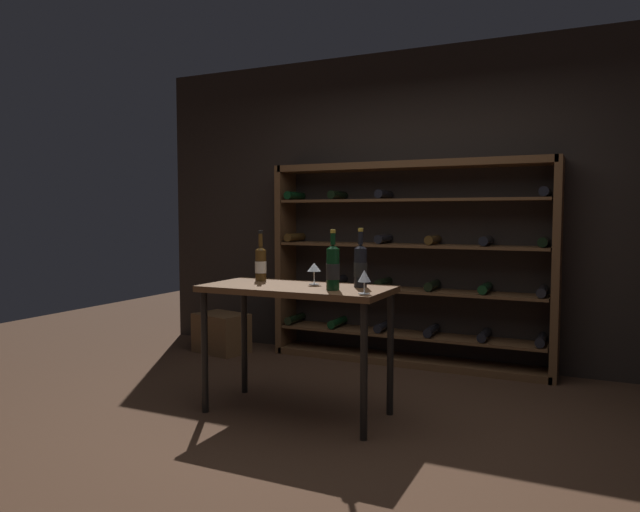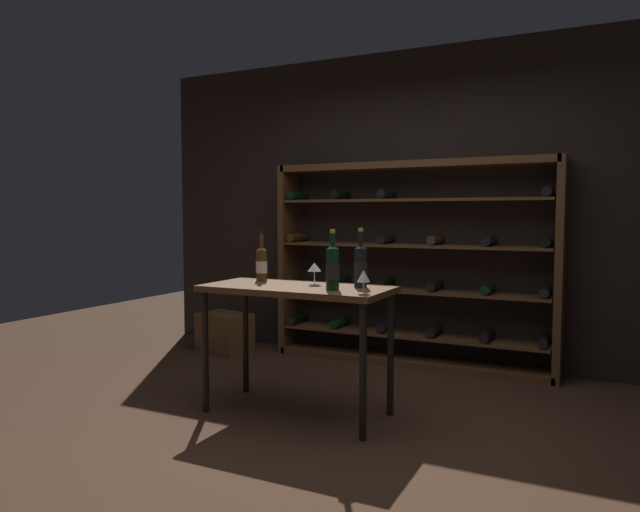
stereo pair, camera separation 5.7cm
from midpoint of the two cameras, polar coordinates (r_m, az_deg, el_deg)
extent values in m
plane|color=#472D1E|center=(3.61, 0.03, -17.24)|extent=(10.11, 10.11, 0.00)
cube|color=black|center=(5.29, 9.57, 4.78)|extent=(5.34, 0.10, 2.76)
cube|color=brown|center=(5.60, -3.66, -0.34)|extent=(0.06, 0.32, 1.77)
cube|color=brown|center=(4.91, 21.85, -1.23)|extent=(0.06, 0.32, 1.77)
cube|color=brown|center=(5.12, 8.34, 8.77)|extent=(2.41, 0.32, 0.06)
cube|color=brown|center=(5.26, 8.15, -10.06)|extent=(2.41, 0.32, 0.06)
cube|color=brown|center=(5.21, 8.17, -7.60)|extent=(2.33, 0.32, 0.02)
cylinder|color=black|center=(5.62, -2.74, -6.14)|extent=(0.08, 0.30, 0.08)
cylinder|color=black|center=(5.43, 1.42, -6.50)|extent=(0.08, 0.30, 0.08)
cylinder|color=black|center=(5.27, 5.86, -6.84)|extent=(0.08, 0.30, 0.08)
cylinder|color=black|center=(5.14, 10.56, -7.16)|extent=(0.08, 0.30, 0.08)
cylinder|color=black|center=(5.05, 15.46, -7.44)|extent=(0.08, 0.30, 0.08)
cylinder|color=black|center=(5.00, 20.52, -7.68)|extent=(0.08, 0.30, 0.08)
cube|color=brown|center=(5.15, 8.22, -3.33)|extent=(2.33, 0.32, 0.02)
cylinder|color=black|center=(5.37, 1.43, -2.39)|extent=(0.08, 0.30, 0.08)
cylinder|color=black|center=(5.21, 5.89, -2.61)|extent=(0.08, 0.30, 0.08)
cylinder|color=black|center=(5.08, 10.62, -2.83)|extent=(0.08, 0.30, 0.08)
cylinder|color=black|center=(4.99, 15.55, -3.04)|extent=(0.08, 0.30, 0.08)
cylinder|color=black|center=(4.94, 20.63, -3.22)|extent=(0.08, 0.30, 0.08)
cube|color=brown|center=(5.11, 8.26, 1.02)|extent=(2.33, 0.32, 0.02)
cylinder|color=#4C3314|center=(5.54, -2.77, 1.86)|extent=(0.08, 0.30, 0.08)
cylinder|color=black|center=(5.18, 5.92, 1.69)|extent=(0.08, 0.30, 0.08)
cylinder|color=#4C3314|center=(5.05, 10.67, 1.58)|extent=(0.08, 0.30, 0.08)
cylinder|color=black|center=(4.96, 15.64, 1.46)|extent=(0.08, 0.30, 0.08)
cylinder|color=black|center=(4.90, 20.75, 1.32)|extent=(0.08, 0.30, 0.08)
cube|color=brown|center=(5.11, 8.31, 5.41)|extent=(2.33, 0.32, 0.02)
cylinder|color=black|center=(5.53, -2.78, 5.91)|extent=(0.08, 0.30, 0.08)
cylinder|color=black|center=(5.34, 1.44, 5.98)|extent=(0.08, 0.30, 0.08)
cylinder|color=black|center=(5.18, 5.96, 6.02)|extent=(0.08, 0.30, 0.08)
cylinder|color=black|center=(4.90, 20.86, 5.89)|extent=(0.08, 0.30, 0.08)
cube|color=brown|center=(3.80, -2.72, -3.23)|extent=(1.22, 0.58, 0.04)
cylinder|color=black|center=(3.97, -11.63, -9.21)|extent=(0.04, 0.04, 0.81)
cylinder|color=black|center=(3.44, 3.84, -11.23)|extent=(0.04, 0.04, 0.81)
cylinder|color=black|center=(4.36, -7.79, -7.98)|extent=(0.04, 0.04, 0.81)
cylinder|color=black|center=(3.88, 6.47, -9.48)|extent=(0.04, 0.04, 0.81)
cube|color=brown|center=(5.68, -9.90, -7.42)|extent=(0.54, 0.44, 0.37)
cylinder|color=black|center=(3.57, 0.81, -1.32)|extent=(0.08, 0.08, 0.25)
cone|color=black|center=(3.56, 0.82, 0.91)|extent=(0.08, 0.08, 0.03)
cylinder|color=black|center=(3.56, 0.82, 1.69)|extent=(0.03, 0.03, 0.07)
cylinder|color=#B7932D|center=(3.56, 0.82, 2.44)|extent=(0.03, 0.03, 0.02)
cylinder|color=black|center=(3.57, 0.81, -1.53)|extent=(0.08, 0.08, 0.10)
cylinder|color=black|center=(3.72, 3.55, -1.16)|extent=(0.08, 0.08, 0.25)
cone|color=black|center=(3.71, 3.55, 0.93)|extent=(0.08, 0.08, 0.03)
cylinder|color=black|center=(3.71, 3.56, 1.77)|extent=(0.03, 0.03, 0.08)
cylinder|color=#B7932D|center=(3.71, 3.56, 2.58)|extent=(0.03, 0.03, 0.02)
cylinder|color=black|center=(3.72, 3.54, -1.35)|extent=(0.09, 0.09, 0.09)
cylinder|color=#4C3314|center=(4.09, -6.22, -0.93)|extent=(0.08, 0.08, 0.22)
cone|color=#4C3314|center=(4.08, -6.23, 0.75)|extent=(0.08, 0.08, 0.03)
cylinder|color=#4C3314|center=(4.07, -6.24, 1.56)|extent=(0.03, 0.03, 0.09)
cylinder|color=black|center=(4.07, -6.24, 2.35)|extent=(0.03, 0.03, 0.02)
cylinder|color=silver|center=(4.09, -6.22, -1.08)|extent=(0.08, 0.08, 0.08)
cylinder|color=silver|center=(3.41, 3.87, -3.69)|extent=(0.07, 0.07, 0.00)
cylinder|color=silver|center=(3.41, 3.88, -3.09)|extent=(0.01, 0.01, 0.07)
cone|color=silver|center=(3.40, 3.88, -1.95)|extent=(0.08, 0.08, 0.07)
cylinder|color=#590A14|center=(3.40, 3.88, -2.21)|extent=(0.04, 0.04, 0.02)
cylinder|color=silver|center=(3.86, -1.00, -2.79)|extent=(0.07, 0.07, 0.00)
cylinder|color=silver|center=(3.85, -1.00, -2.13)|extent=(0.01, 0.01, 0.08)
cone|color=silver|center=(3.84, -1.00, -1.09)|extent=(0.09, 0.09, 0.06)
cylinder|color=#590A14|center=(3.85, -1.00, -1.27)|extent=(0.05, 0.05, 0.02)
camera|label=1|loc=(0.03, -90.44, -0.03)|focal=32.71mm
camera|label=2|loc=(0.03, 89.56, 0.03)|focal=32.71mm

